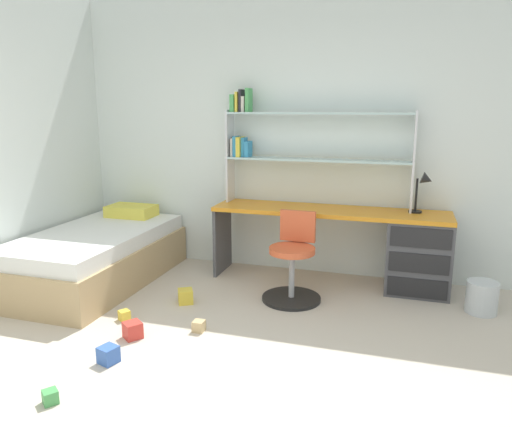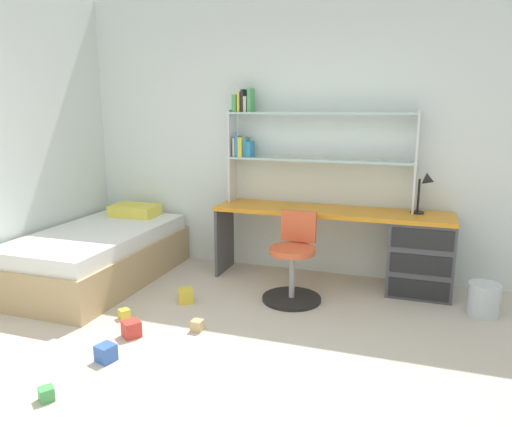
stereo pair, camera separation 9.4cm
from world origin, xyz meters
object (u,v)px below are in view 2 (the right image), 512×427
bed_platform (99,255)px  toy_block_yellow_5 (186,296)px  swivel_chair (293,267)px  toy_block_natural_2 (197,325)px  toy_block_green_1 (46,394)px  toy_block_blue_3 (106,353)px  toy_block_yellow_0 (124,314)px  desk_lamp (426,187)px  toy_block_red_4 (131,329)px  desk (395,247)px  waste_bin (484,299)px  bookshelf_hutch (297,139)px

bed_platform → toy_block_yellow_5: (1.06, -0.24, -0.19)m
swivel_chair → toy_block_natural_2: size_ratio=9.20×
toy_block_green_1 → toy_block_blue_3: size_ratio=0.70×
swivel_chair → toy_block_yellow_0: swivel_chair is taller
desk_lamp → toy_block_natural_2: (-1.60, -1.42, -0.94)m
desk_lamp → toy_block_red_4: 2.77m
toy_block_yellow_5 → desk: bearing=28.0°
swivel_chair → toy_block_yellow_5: swivel_chair is taller
toy_block_blue_3 → toy_block_yellow_5: bearing=87.1°
toy_block_green_1 → toy_block_natural_2: toy_block_natural_2 is taller
desk → desk_lamp: desk_lamp is taller
waste_bin → toy_block_natural_2: (-2.10, -1.02, -0.09)m
toy_block_green_1 → toy_block_yellow_5: 1.57m
swivel_chair → toy_block_green_1: 2.19m
bookshelf_hutch → toy_block_natural_2: 2.04m
bookshelf_hutch → bed_platform: bookshelf_hutch is taller
toy_block_green_1 → toy_block_natural_2: (0.44, 1.10, 0.00)m
swivel_chair → toy_block_yellow_5: (-0.87, -0.37, -0.24)m
desk_lamp → toy_block_yellow_0: desk_lamp is taller
desk_lamp → toy_block_natural_2: size_ratio=4.56×
toy_block_yellow_0 → bed_platform: bearing=136.5°
desk_lamp → bed_platform: desk_lamp is taller
bookshelf_hutch → waste_bin: (1.71, -0.49, -1.24)m
bed_platform → waste_bin: bed_platform is taller
toy_block_blue_3 → toy_block_yellow_5: size_ratio=0.92×
toy_block_yellow_5 → waste_bin: bearing=12.7°
bed_platform → bookshelf_hutch: bearing=24.3°
swivel_chair → toy_block_yellow_5: 0.97m
waste_bin → bed_platform: bearing=-174.9°
desk → toy_block_green_1: desk is taller
waste_bin → toy_block_yellow_0: (-2.75, -1.01, -0.09)m
desk → swivel_chair: size_ratio=2.87×
desk → toy_block_yellow_5: size_ratio=17.99×
toy_block_natural_2 → toy_block_red_4: (-0.42, -0.24, 0.02)m
swivel_chair → toy_block_green_1: size_ratio=9.65×
toy_block_yellow_0 → toy_block_natural_2: bearing=-0.7°
bookshelf_hutch → bed_platform: size_ratio=0.97×
bookshelf_hutch → bed_platform: bearing=-155.7°
desk → bookshelf_hutch: size_ratio=1.23×
waste_bin → desk: bearing=154.6°
bed_platform → toy_block_red_4: bed_platform is taller
bed_platform → toy_block_yellow_5: size_ratio=15.12×
bed_platform → toy_block_green_1: (0.95, -1.80, -0.22)m
desk → bookshelf_hutch: 1.38m
desk → desk_lamp: bearing=12.8°
bookshelf_hutch → toy_block_red_4: bookshelf_hutch is taller
toy_block_green_1 → toy_block_yellow_5: toy_block_yellow_5 is taller
bookshelf_hutch → waste_bin: 2.17m
bookshelf_hutch → toy_block_yellow_5: size_ratio=14.60×
toy_block_natural_2 → bed_platform: bearing=153.1°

